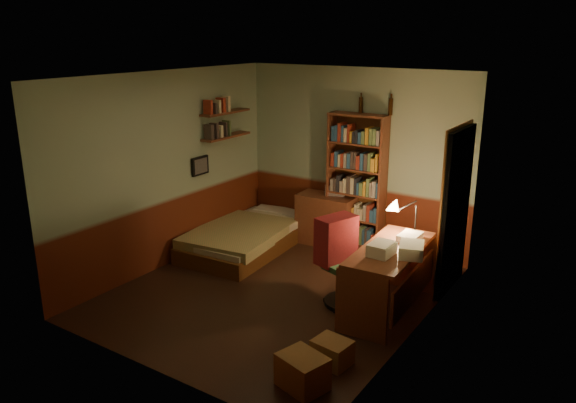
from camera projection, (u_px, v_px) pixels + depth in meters
The scene contains 24 objects.
floor at pixel (277, 293), 6.89m from camera, with size 3.50×4.00×0.02m, color black.
ceiling at pixel (275, 75), 6.13m from camera, with size 3.50×4.00×0.02m, color silver.
wall_back at pixel (355, 159), 8.11m from camera, with size 3.50×0.02×2.60m, color gray.
wall_left at pixel (167, 170), 7.44m from camera, with size 0.02×4.00×2.60m, color gray.
wall_right at pixel (422, 217), 5.58m from camera, with size 0.02×4.00×2.60m, color gray.
wall_front at pixel (146, 242), 4.90m from camera, with size 3.50×0.02×2.60m, color gray.
doorway at pixel (456, 211), 6.73m from camera, with size 0.06×0.90×2.00m, color black.
door_trim at pixel (453, 211), 6.75m from camera, with size 0.02×0.98×2.08m, color #46260F.
bed at pixel (247, 228), 8.20m from camera, with size 1.10×2.06×0.61m, color olive.
dresser at pixel (326, 220), 8.35m from camera, with size 0.85×0.42×0.75m, color #5C2D1B.
mini_stereo at pixel (335, 189), 8.28m from camera, with size 0.29×0.22×0.16m, color #B2B2B7.
bookshelf at pixel (356, 183), 8.02m from camera, with size 0.85×0.26×1.98m, color #5C2D1B.
bottle_left at pixel (361, 105), 7.80m from camera, with size 0.06×0.06×0.22m, color black.
bottle_right at pixel (391, 107), 7.56m from camera, with size 0.06×0.06×0.23m, color black.
desk at pixel (389, 280), 6.31m from camera, with size 0.60×1.45×0.78m, color #5C2D1B.
paper_stack at pixel (411, 250), 5.96m from camera, with size 0.25×0.34×0.14m, color silver.
desk_lamp at pixel (416, 213), 6.56m from camera, with size 0.16×0.16×0.52m, color black.
office_chair at pixel (347, 267), 6.44m from camera, with size 0.48×0.42×0.95m, color #2E532F.
red_jacket at pixel (354, 203), 6.25m from camera, with size 0.26×0.47×0.56m, color maroon.
wall_shelf_lower at pixel (226, 136), 8.16m from camera, with size 0.20×0.90×0.03m, color #5C2D1B.
wall_shelf_upper at pixel (225, 112), 8.06m from camera, with size 0.20×0.90×0.03m, color #5C2D1B.
framed_picture at pixel (200, 166), 7.91m from camera, with size 0.04×0.32×0.26m, color black.
cardboard_box_a at pixel (303, 372), 5.01m from camera, with size 0.41×0.33×0.31m, color olive.
cardboard_box_b at pixel (332, 352), 5.38m from camera, with size 0.34×0.28×0.24m, color olive.
Camera 1 is at (3.56, -5.15, 3.07)m, focal length 35.00 mm.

